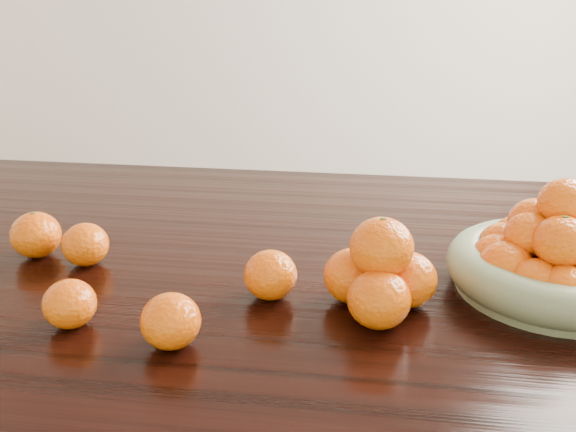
# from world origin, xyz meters

# --- Properties ---
(dining_table) EXTENTS (2.00, 1.00, 0.75)m
(dining_table) POSITION_xyz_m (0.00, 0.00, 0.66)
(dining_table) COLOR black
(dining_table) RESTS_ON ground
(fruit_bowl) EXTENTS (0.32, 0.32, 0.18)m
(fruit_bowl) POSITION_xyz_m (0.44, -0.07, 0.80)
(fruit_bowl) COLOR gray
(fruit_bowl) RESTS_ON dining_table
(orange_pyramid) EXTENTS (0.16, 0.15, 0.14)m
(orange_pyramid) POSITION_xyz_m (0.18, -0.17, 0.81)
(orange_pyramid) COLOR #FF6907
(orange_pyramid) RESTS_ON dining_table
(loose_orange_0) EXTENTS (0.08, 0.08, 0.08)m
(loose_orange_0) POSITION_xyz_m (-0.40, -0.06, 0.79)
(loose_orange_0) COLOR #FF6907
(loose_orange_0) RESTS_ON dining_table
(loose_orange_1) EXTENTS (0.07, 0.07, 0.07)m
(loose_orange_1) POSITION_xyz_m (-0.24, -0.28, 0.78)
(loose_orange_1) COLOR #FF6907
(loose_orange_1) RESTS_ON dining_table
(loose_orange_2) EXTENTS (0.08, 0.08, 0.07)m
(loose_orange_2) POSITION_xyz_m (-0.09, -0.31, 0.79)
(loose_orange_2) COLOR #FF6907
(loose_orange_2) RESTS_ON dining_table
(loose_orange_3) EXTENTS (0.08, 0.08, 0.07)m
(loose_orange_3) POSITION_xyz_m (-0.31, -0.08, 0.79)
(loose_orange_3) COLOR #FF6907
(loose_orange_3) RESTS_ON dining_table
(loose_orange_4) EXTENTS (0.08, 0.08, 0.07)m
(loose_orange_4) POSITION_xyz_m (0.02, -0.16, 0.79)
(loose_orange_4) COLOR #FF6907
(loose_orange_4) RESTS_ON dining_table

